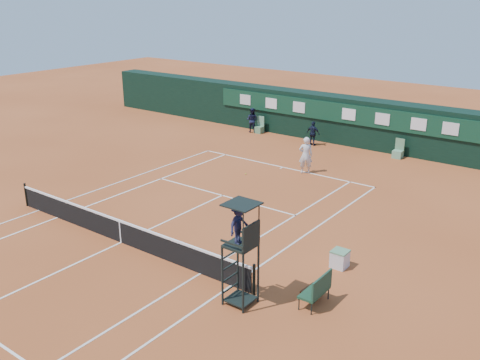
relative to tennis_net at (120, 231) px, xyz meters
name	(u,v)px	position (x,y,z in m)	size (l,w,h in m)	color
ground	(121,242)	(0.00, 0.00, -0.51)	(90.00, 90.00, 0.00)	#B2562A
court_lines	(121,242)	(0.00, 0.00, -0.50)	(11.05, 23.85, 0.01)	white
tennis_net	(120,231)	(0.00, 0.00, 0.00)	(12.90, 0.10, 1.10)	black
back_wall	(340,119)	(0.00, 18.74, 1.00)	(40.00, 1.65, 3.00)	black
linesman_chair_left	(259,128)	(-5.50, 17.48, -0.19)	(0.55, 0.50, 1.15)	#57845D
linesman_chair_right	(398,153)	(4.50, 17.48, -0.19)	(0.55, 0.50, 1.15)	#639873
umpire_chair	(240,233)	(6.34, -0.67, 1.95)	(0.96, 0.95, 3.42)	black
player_bench	(318,289)	(8.37, 0.65, 0.09)	(0.55, 1.20, 1.10)	#173A24
tennis_bag	(310,292)	(7.92, 1.02, -0.37)	(0.33, 0.75, 0.28)	black
cooler	(340,259)	(7.79, 3.34, -0.18)	(0.57, 0.57, 0.65)	silver
tennis_ball	(246,174)	(-0.95, 9.64, -0.47)	(0.07, 0.07, 0.07)	#B2C52D
player	(306,155)	(1.50, 11.76, 0.50)	(0.74, 0.48, 2.02)	silver
ball_kid_left	(252,120)	(-6.01, 17.33, 0.35)	(0.83, 0.65, 1.72)	black
ball_kid_right	(313,134)	(-0.91, 16.87, 0.27)	(0.92, 0.38, 1.56)	black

